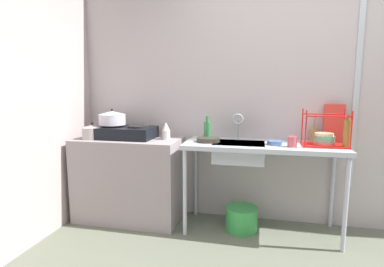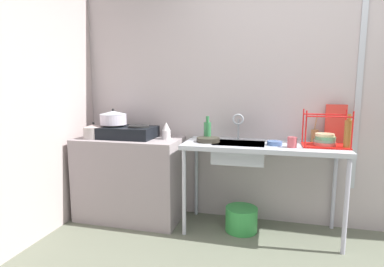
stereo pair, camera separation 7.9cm
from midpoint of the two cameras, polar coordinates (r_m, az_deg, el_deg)
The scene contains 19 objects.
wall_back at distance 3.13m, azimuth 20.89°, elevation 8.20°, with size 5.46×0.10×2.70m, color #B1A7A7.
wall_metal_strip at distance 3.15m, azimuth 28.16°, elevation 10.22°, with size 0.05×0.01×2.16m, color #B1B8C1.
counter_concrete at distance 3.21m, azimuth -12.37°, elevation -8.30°, with size 1.05×0.55×0.84m, color gray.
counter_sink at distance 2.83m, azimuth 12.29°, elevation -3.22°, with size 1.42×0.55×0.84m.
stove at distance 3.12m, azimuth -13.14°, elevation 0.24°, with size 0.58×0.37×0.13m.
pot_on_left_burner at distance 3.17m, azimuth -15.50°, elevation 2.84°, with size 0.27×0.27×0.16m.
pot_beside_stove at distance 3.18m, azimuth -18.92°, elevation 0.32°, with size 0.21×0.21×0.16m.
percolator at distance 2.99m, azimuth -5.69°, elevation 0.49°, with size 0.08×0.08×0.17m.
sink_basin at distance 2.84m, azimuth 8.02°, elevation -3.49°, with size 0.46×0.33×0.18m, color #B1B8C1.
faucet at distance 2.96m, azimuth 7.88°, elevation 2.17°, with size 0.11×0.07×0.26m.
frying_pan at distance 2.84m, azimuth 2.30°, elevation -1.17°, with size 0.22×0.22×0.04m, color #343128.
dish_rack at distance 2.86m, azimuth 22.91°, elevation -1.08°, with size 0.37×0.26×0.32m.
cup_by_rack at distance 2.71m, azimuth 17.56°, elevation -1.49°, with size 0.08×0.08×0.09m, color #B84B51.
small_bowl_on_drainboard at distance 2.78m, azimuth 14.53°, elevation -1.69°, with size 0.13×0.13×0.04m, color #4A67A1.
bottle_by_sink at distance 2.92m, azimuth 2.13°, elevation 0.58°, with size 0.07×0.07×0.23m.
bottle_by_rack at distance 2.83m, azimuth 26.48°, elevation 0.04°, with size 0.06×0.06×0.29m.
cereal_box at distance 3.08m, azimuth 24.50°, elevation 1.75°, with size 0.18×0.07×0.35m, color red.
utensil_jar at distance 3.06m, azimuth 21.20°, elevation -0.26°, with size 0.07×0.07×0.25m.
bucket_on_floor at distance 3.01m, azimuth 8.54°, elevation -15.57°, with size 0.30×0.30×0.23m, color green.
Camera 1 is at (-0.47, -1.59, 1.33)m, focal length 28.32 mm.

